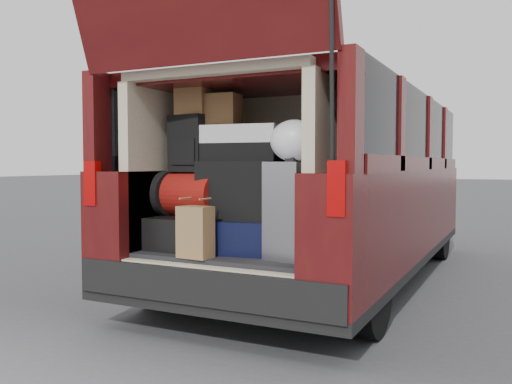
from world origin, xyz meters
TOP-DOWN VIEW (x-y plane):
  - ground at (0.00, 0.00)m, footprint 80.00×80.00m
  - minivan at (0.00, 1.86)m, footprint 1.90×5.35m
  - load_floor at (0.00, 0.28)m, footprint 1.24×1.05m
  - black_hardshell at (-0.39, 0.14)m, footprint 0.42×0.57m
  - navy_hardshell at (0.07, 0.18)m, footprint 0.49×0.57m
  - silver_roller at (0.45, 0.10)m, footprint 0.33×0.45m
  - kraft_bag at (-0.13, -0.20)m, footprint 0.22×0.15m
  - red_duffel at (-0.37, 0.13)m, footprint 0.53×0.39m
  - black_soft_case at (0.02, 0.15)m, footprint 0.56×0.34m
  - backpack at (-0.39, 0.14)m, footprint 0.30×0.20m
  - twotone_duffel at (0.00, 0.22)m, footprint 0.57×0.33m
  - grocery_sack_lower at (-0.36, 0.16)m, footprint 0.23×0.20m
  - grocery_sack_upper at (-0.16, 0.22)m, footprint 0.24×0.21m
  - plastic_bag_right at (0.44, 0.09)m, footprint 0.35×0.33m

SIDE VIEW (x-z plane):
  - ground at x=0.00m, z-range 0.00..0.00m
  - load_floor at x=0.00m, z-range 0.00..0.55m
  - navy_hardshell at x=0.07m, z-range 0.55..0.77m
  - black_hardshell at x=-0.39m, z-range 0.55..0.78m
  - kraft_bag at x=-0.13m, z-range 0.55..0.88m
  - silver_roller at x=0.45m, z-range 0.55..1.16m
  - minivan at x=0.00m, z-range -0.47..2.29m
  - red_duffel at x=-0.37m, z-range 0.78..1.09m
  - black_soft_case at x=0.02m, z-range 0.77..1.17m
  - twotone_duffel at x=0.00m, z-range 1.17..1.42m
  - backpack at x=-0.39m, z-range 1.09..1.50m
  - plastic_bag_right at x=0.44m, z-range 1.16..1.43m
  - grocery_sack_upper at x=-0.16m, z-range 1.42..1.64m
  - grocery_sack_lower at x=-0.36m, z-range 1.50..1.70m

